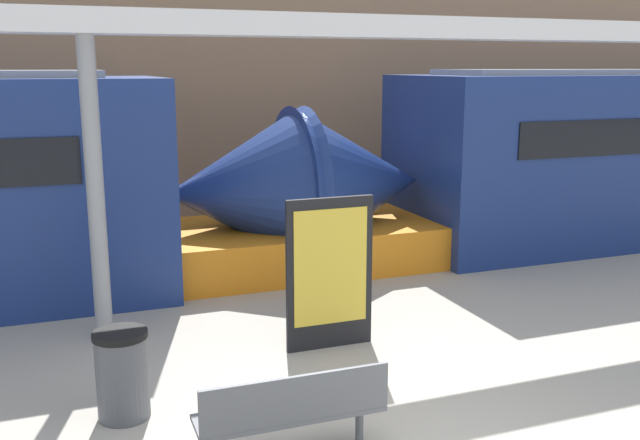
{
  "coord_description": "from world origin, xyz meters",
  "views": [
    {
      "loc": [
        -2.54,
        -4.5,
        3.25
      ],
      "look_at": [
        0.47,
        3.52,
        1.4
      ],
      "focal_mm": 40.0,
      "sensor_mm": 36.0,
      "label": 1
    }
  ],
  "objects_px": {
    "bench_near": "(293,409)",
    "trash_bin": "(122,374)",
    "poster_board": "(330,273)",
    "support_column_near": "(95,193)"
  },
  "relations": [
    {
      "from": "bench_near",
      "to": "trash_bin",
      "type": "xyz_separation_m",
      "value": [
        -1.23,
        1.37,
        -0.08
      ]
    },
    {
      "from": "trash_bin",
      "to": "bench_near",
      "type": "bearing_deg",
      "value": -48.16
    },
    {
      "from": "trash_bin",
      "to": "poster_board",
      "type": "bearing_deg",
      "value": 20.69
    },
    {
      "from": "poster_board",
      "to": "support_column_near",
      "type": "distance_m",
      "value": 2.9
    },
    {
      "from": "bench_near",
      "to": "trash_bin",
      "type": "distance_m",
      "value": 1.84
    },
    {
      "from": "trash_bin",
      "to": "support_column_near",
      "type": "distance_m",
      "value": 2.55
    },
    {
      "from": "trash_bin",
      "to": "poster_board",
      "type": "relative_size",
      "value": 0.48
    },
    {
      "from": "trash_bin",
      "to": "poster_board",
      "type": "xyz_separation_m",
      "value": [
        2.45,
        0.92,
        0.48
      ]
    },
    {
      "from": "bench_near",
      "to": "support_column_near",
      "type": "xyz_separation_m",
      "value": [
        -1.25,
        3.52,
        1.29
      ]
    },
    {
      "from": "bench_near",
      "to": "support_column_near",
      "type": "height_order",
      "value": "support_column_near"
    }
  ]
}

